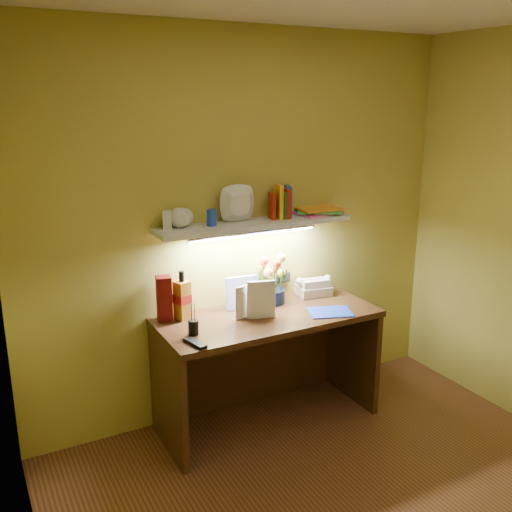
{
  "coord_description": "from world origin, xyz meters",
  "views": [
    {
      "loc": [
        -1.65,
        -1.73,
        2.07
      ],
      "look_at": [
        -0.01,
        1.35,
        1.1
      ],
      "focal_mm": 40.0,
      "sensor_mm": 36.0,
      "label": 1
    }
  ],
  "objects": [
    {
      "name": "desk_book_b",
      "position": [
        -0.15,
        1.19,
        0.87
      ],
      "size": [
        0.17,
        0.08,
        0.24
      ],
      "primitive_type": "imported",
      "rotation": [
        0.0,
        0.0,
        -0.33
      ],
      "color": "white",
      "rests_on": "desk"
    },
    {
      "name": "telephone",
      "position": [
        0.46,
        1.38,
        0.82
      ],
      "size": [
        0.24,
        0.2,
        0.13
      ],
      "primitive_type": null,
      "rotation": [
        0.0,
        0.0,
        -0.16
      ],
      "color": "beige",
      "rests_on": "desk"
    },
    {
      "name": "whisky_box",
      "position": [
        -0.6,
        1.42,
        0.89
      ],
      "size": [
        0.11,
        0.11,
        0.28
      ],
      "primitive_type": "cube",
      "rotation": [
        0.0,
        0.0,
        -0.21
      ],
      "color": "#590B09",
      "rests_on": "desk"
    },
    {
      "name": "art_card",
      "position": [
        -0.09,
        1.38,
        0.86
      ],
      "size": [
        0.21,
        0.07,
        0.21
      ],
      "primitive_type": null,
      "rotation": [
        0.0,
        0.0,
        -0.13
      ],
      "color": "white",
      "rests_on": "desk"
    },
    {
      "name": "tv_remote",
      "position": [
        -0.58,
        1.0,
        0.76
      ],
      "size": [
        0.09,
        0.18,
        0.02
      ],
      "primitive_type": "cube",
      "rotation": [
        0.0,
        0.0,
        0.23
      ],
      "color": "black",
      "rests_on": "desk"
    },
    {
      "name": "flower_bouquet",
      "position": [
        0.13,
        1.39,
        0.91
      ],
      "size": [
        0.27,
        0.27,
        0.32
      ],
      "primitive_type": null,
      "rotation": [
        0.0,
        0.0,
        0.42
      ],
      "color": "#0B1632",
      "rests_on": "desk"
    },
    {
      "name": "desk_book_a",
      "position": [
        -0.22,
        1.21,
        0.86
      ],
      "size": [
        0.16,
        0.05,
        0.21
      ],
      "primitive_type": "imported",
      "rotation": [
        0.0,
        0.0,
        0.21
      ],
      "color": "white",
      "rests_on": "desk"
    },
    {
      "name": "wall_shelf",
      "position": [
        -0.0,
        1.38,
        1.34
      ],
      "size": [
        1.32,
        0.32,
        0.25
      ],
      "color": "white",
      "rests_on": "ground"
    },
    {
      "name": "whisky_bottle",
      "position": [
        -0.5,
        1.39,
        0.9
      ],
      "size": [
        0.1,
        0.1,
        0.31
      ],
      "primitive_type": null,
      "rotation": [
        0.0,
        0.0,
        0.32
      ],
      "color": "#AB681F",
      "rests_on": "desk"
    },
    {
      "name": "pen_cup",
      "position": [
        -0.53,
        1.13,
        0.82
      ],
      "size": [
        0.08,
        0.08,
        0.15
      ],
      "primitive_type": "cylinder",
      "rotation": [
        0.0,
        0.0,
        -0.34
      ],
      "color": "black",
      "rests_on": "desk"
    },
    {
      "name": "desk_clock",
      "position": [
        0.55,
        1.41,
        0.79
      ],
      "size": [
        0.08,
        0.05,
        0.07
      ],
      "primitive_type": "cube",
      "rotation": [
        0.0,
        0.0,
        -0.17
      ],
      "color": "silver",
      "rests_on": "desk"
    },
    {
      "name": "desk",
      "position": [
        0.0,
        1.2,
        0.38
      ],
      "size": [
        1.4,
        0.6,
        0.75
      ],
      "primitive_type": "cube",
      "color": "#34230E",
      "rests_on": "ground"
    },
    {
      "name": "blue_folder",
      "position": [
        0.36,
        1.04,
        0.75
      ],
      "size": [
        0.32,
        0.27,
        0.01
      ],
      "primitive_type": "cube",
      "rotation": [
        0.0,
        0.0,
        -0.34
      ],
      "color": "blue",
      "rests_on": "desk"
    }
  ]
}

